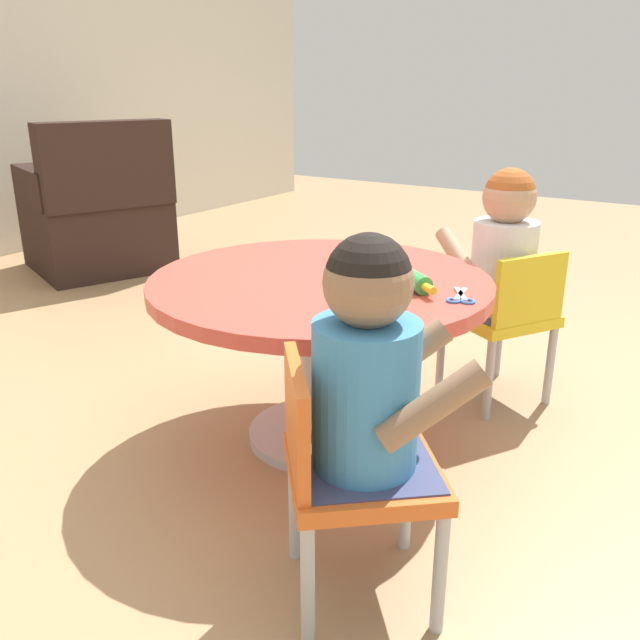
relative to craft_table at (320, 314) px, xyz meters
name	(u,v)px	position (x,y,z in m)	size (l,w,h in m)	color
ground_plane	(320,437)	(0.00, 0.00, -0.41)	(10.00, 10.00, 0.00)	tan
craft_table	(320,314)	(0.00, 0.00, 0.00)	(0.98, 0.98, 0.52)	silver
child_chair_left	(347,469)	(-0.53, -0.41, -0.10)	(0.42, 0.42, 0.54)	#B7B7BC
seated_child_left	(369,365)	(-0.50, -0.44, 0.13)	(0.43, 0.44, 0.51)	#3F4772
child_chair_right	(505,316)	(0.56, -0.37, -0.10)	(0.41, 0.41, 0.54)	#B7B7BC
seated_child_right	(504,247)	(0.58, -0.34, 0.13)	(0.41, 0.43, 0.51)	#3F4772
armchair_dark	(98,217)	(0.95, 2.15, -0.10)	(0.91, 0.92, 0.85)	black
rolling_pin	(412,279)	(0.05, -0.27, 0.13)	(0.16, 0.20, 0.05)	green
craft_scissors	(461,298)	(0.03, -0.41, 0.11)	(0.14, 0.10, 0.01)	silver
playdough_blob_0	(380,267)	(0.16, -0.11, 0.12)	(0.09, 0.09, 0.02)	pink
cookie_cutter_0	(379,280)	(0.06, -0.16, 0.11)	(0.06, 0.06, 0.01)	#3F99D8
cookie_cutter_1	(334,322)	(-0.31, -0.24, 0.11)	(0.05, 0.05, 0.01)	#4CB259
cookie_cutter_2	(392,256)	(0.32, -0.06, 0.11)	(0.06, 0.06, 0.01)	#3F99D8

